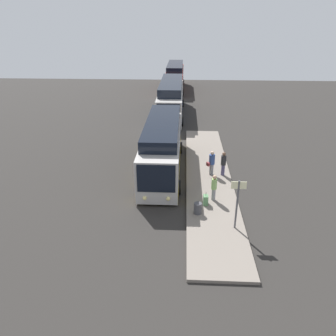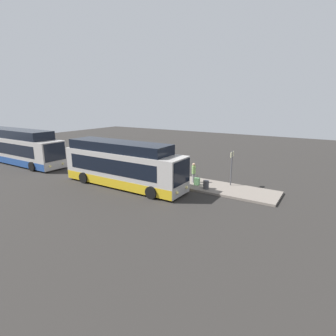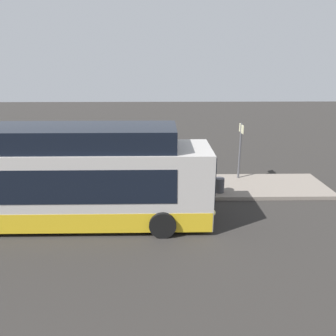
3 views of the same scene
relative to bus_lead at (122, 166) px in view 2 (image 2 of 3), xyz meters
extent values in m
plane|color=#2B2826|center=(1.43, 0.16, -1.61)|extent=(80.00, 80.00, 0.00)
cube|color=slate|center=(1.43, 3.30, -1.53)|extent=(20.00, 3.07, 0.16)
cube|color=#B2ADA8|center=(0.09, 0.00, -0.12)|extent=(10.72, 2.50, 2.67)
cube|color=gold|center=(0.09, 0.00, -1.10)|extent=(10.66, 2.52, 0.70)
cube|color=black|center=(-0.18, 0.00, 0.20)|extent=(8.79, 2.53, 1.17)
cube|color=black|center=(5.47, 0.00, 0.26)|extent=(0.06, 2.20, 1.71)
sphere|color=#F9E58C|center=(5.49, 0.69, -1.00)|extent=(0.24, 0.24, 0.24)
sphere|color=#F9E58C|center=(5.49, -0.69, -1.00)|extent=(0.24, 0.24, 0.24)
cylinder|color=black|center=(3.73, 1.25, -1.15)|extent=(0.91, 0.30, 0.91)
cylinder|color=black|center=(3.73, -1.25, -1.15)|extent=(0.91, 0.30, 0.91)
cylinder|color=black|center=(-3.23, 1.25, -1.15)|extent=(0.91, 0.30, 0.91)
cylinder|color=black|center=(-3.23, -1.25, -1.15)|extent=(0.91, 0.30, 0.91)
cube|color=black|center=(-0.34, 0.00, 1.59)|extent=(9.11, 2.30, 0.75)
cube|color=#B2ADA8|center=(-14.91, 0.00, -0.09)|extent=(12.47, 2.57, 2.71)
cube|color=#23478C|center=(-14.91, 0.00, -1.10)|extent=(12.41, 2.59, 0.70)
cube|color=black|center=(-15.22, 0.00, 0.23)|extent=(10.22, 2.60, 1.19)
cube|color=black|center=(-8.66, 0.00, 0.30)|extent=(0.06, 2.26, 1.74)
sphere|color=#F9E58C|center=(-8.64, 0.71, -1.00)|extent=(0.24, 0.24, 0.24)
sphere|color=#F9E58C|center=(-8.64, -0.71, -1.00)|extent=(0.24, 0.24, 0.24)
cylinder|color=black|center=(-10.67, 1.29, -1.15)|extent=(0.93, 0.30, 0.93)
cylinder|color=black|center=(-10.67, -1.29, -1.15)|extent=(0.93, 0.30, 0.93)
cylinder|color=black|center=(-18.78, 1.29, -1.15)|extent=(0.93, 0.30, 0.93)
cube|color=black|center=(-15.41, 0.00, 1.70)|extent=(10.60, 2.37, 0.88)
cylinder|color=gray|center=(1.17, 3.49, -1.05)|extent=(0.38, 0.38, 0.80)
cylinder|color=#334C8C|center=(1.17, 3.49, -0.30)|extent=(0.54, 0.54, 0.70)
sphere|color=beige|center=(1.17, 3.49, 0.18)|extent=(0.26, 0.26, 0.26)
cube|color=maroon|center=(1.31, 3.23, -0.60)|extent=(0.31, 0.26, 0.24)
cylinder|color=gray|center=(4.69, 3.37, -1.08)|extent=(0.31, 0.31, 0.75)
cylinder|color=#8CB766|center=(4.69, 3.37, -0.38)|extent=(0.45, 0.45, 0.65)
sphere|color=tan|center=(4.69, 3.37, 0.07)|extent=(0.24, 0.24, 0.24)
cylinder|color=#4C476B|center=(1.20, 4.28, -1.06)|extent=(0.34, 0.34, 0.78)
cylinder|color=#262628|center=(1.20, 4.28, -0.33)|extent=(0.49, 0.49, 0.68)
sphere|color=brown|center=(1.20, 4.28, 0.13)|extent=(0.25, 0.25, 0.25)
cube|color=#598C59|center=(5.25, 2.88, -1.16)|extent=(0.41, 0.28, 0.58)
cylinder|color=black|center=(5.25, 2.88, -0.75)|extent=(0.02, 0.02, 0.24)
cylinder|color=#4C4C51|center=(7.54, 4.28, -0.08)|extent=(0.10, 0.10, 2.74)
cube|color=beige|center=(7.54, 4.28, 1.05)|extent=(0.04, 0.76, 0.39)
cylinder|color=#3F3F44|center=(6.26, 2.38, -1.12)|extent=(0.44, 0.44, 0.65)
camera|label=1|loc=(21.98, 1.51, 8.53)|focal=35.00mm
camera|label=2|loc=(13.99, -15.29, 4.97)|focal=28.00mm
camera|label=3|loc=(3.74, -11.17, 4.01)|focal=35.00mm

